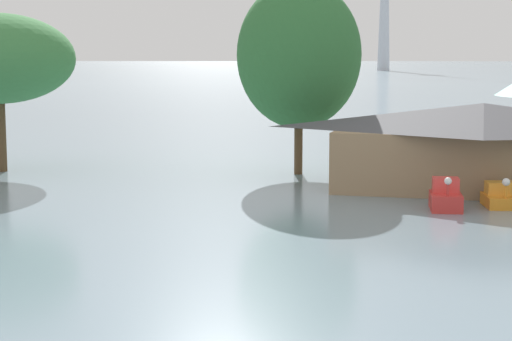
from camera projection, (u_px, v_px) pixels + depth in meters
pedal_boat_red at (446, 197)px, 41.32m from camera, size 1.71×2.46×1.68m
pedal_boat_orange at (501, 197)px, 42.17m from camera, size 1.97×2.56×1.53m
boathouse at (483, 145)px, 46.74m from camera, size 16.72×7.69×4.73m
shoreline_tree_mid at (299, 55)px, 52.78m from camera, size 7.55×7.55×11.76m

